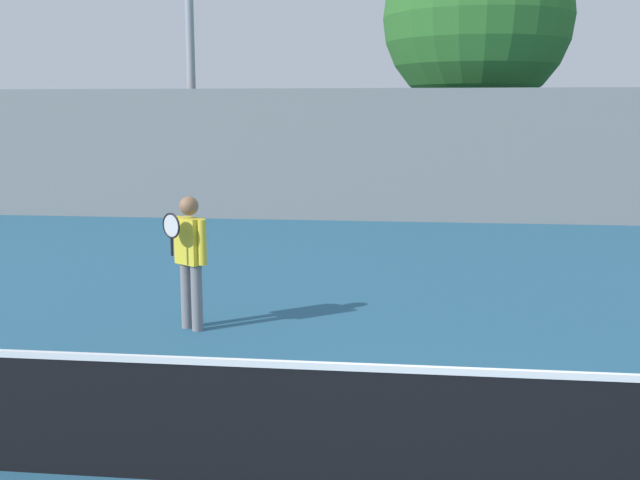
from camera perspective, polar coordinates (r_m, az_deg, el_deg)
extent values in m
cube|color=black|center=(5.47, 9.57, -14.50)|extent=(11.61, 0.03, 0.90)
cube|color=white|center=(5.30, 9.72, -9.79)|extent=(11.61, 0.04, 0.05)
cylinder|color=slate|center=(9.53, -10.14, -4.17)|extent=(0.14, 0.14, 0.83)
cylinder|color=slate|center=(9.38, -9.36, -4.37)|extent=(0.14, 0.14, 0.83)
cube|color=yellow|center=(9.31, -9.88, -0.07)|extent=(0.41, 0.37, 0.57)
cylinder|color=yellow|center=(9.48, -10.78, 0.13)|extent=(0.10, 0.10, 0.55)
cylinder|color=yellow|center=(9.13, -8.95, -0.18)|extent=(0.10, 0.10, 0.55)
sphere|color=#8E6647|center=(9.24, -9.96, 2.57)|extent=(0.23, 0.23, 0.23)
cylinder|color=black|center=(9.14, -11.22, -0.51)|extent=(0.03, 0.03, 0.22)
torus|color=black|center=(9.10, -11.27, 1.07)|extent=(0.27, 0.19, 0.31)
cylinder|color=silver|center=(9.10, -11.27, 1.07)|extent=(0.23, 0.15, 0.27)
cylinder|color=#939399|center=(19.80, -9.95, 17.42)|extent=(0.22, 0.22, 10.73)
cube|color=gray|center=(18.39, 7.62, 6.37)|extent=(32.46, 0.06, 3.23)
cylinder|color=brown|center=(21.03, 11.57, 6.55)|extent=(0.33, 0.33, 3.13)
sphere|color=#2D6B28|center=(21.15, 11.91, 16.25)|extent=(5.01, 5.01, 5.01)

